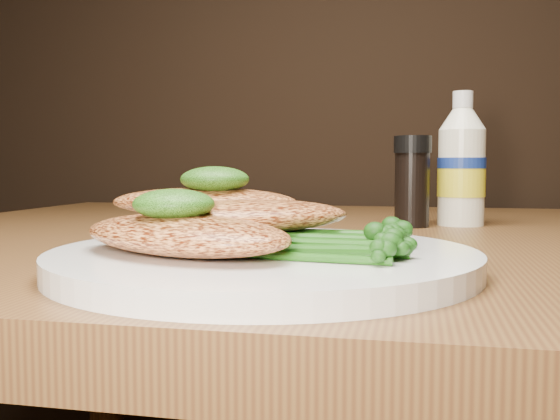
# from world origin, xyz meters

# --- Properties ---
(plate) EXTENTS (0.28, 0.28, 0.01)m
(plate) POSITION_xyz_m (-0.11, 0.80, 0.76)
(plate) COLOR white
(plate) RESTS_ON dining_table
(chicken_front) EXTENTS (0.18, 0.14, 0.03)m
(chicken_front) POSITION_xyz_m (-0.16, 0.77, 0.78)
(chicken_front) COLOR #DF8847
(chicken_front) RESTS_ON plate
(chicken_mid) EXTENTS (0.17, 0.14, 0.02)m
(chicken_mid) POSITION_xyz_m (-0.13, 0.81, 0.78)
(chicken_mid) COLOR #DF8847
(chicken_mid) RESTS_ON plate
(chicken_back) EXTENTS (0.15, 0.08, 0.02)m
(chicken_back) POSITION_xyz_m (-0.17, 0.84, 0.79)
(chicken_back) COLOR #DF8847
(chicken_back) RESTS_ON plate
(pesto_front) EXTENTS (0.05, 0.05, 0.02)m
(pesto_front) POSITION_xyz_m (-0.16, 0.76, 0.80)
(pesto_front) COLOR black
(pesto_front) RESTS_ON chicken_front
(pesto_back) EXTENTS (0.06, 0.06, 0.02)m
(pesto_back) POSITION_xyz_m (-0.16, 0.84, 0.81)
(pesto_back) COLOR black
(pesto_back) RESTS_ON chicken_back
(broccolini_bundle) EXTENTS (0.13, 0.10, 0.02)m
(broccolini_bundle) POSITION_xyz_m (-0.07, 0.80, 0.77)
(broccolini_bundle) COLOR #1C5211
(broccolini_bundle) RESTS_ON plate
(mayo_bottle) EXTENTS (0.07, 0.07, 0.15)m
(mayo_bottle) POSITION_xyz_m (0.04, 1.15, 0.83)
(mayo_bottle) COLOR white
(mayo_bottle) RESTS_ON dining_table
(pepper_grinder) EXTENTS (0.05, 0.05, 0.10)m
(pepper_grinder) POSITION_xyz_m (-0.02, 1.12, 0.80)
(pepper_grinder) COLOR black
(pepper_grinder) RESTS_ON dining_table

